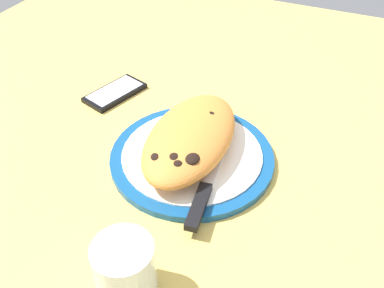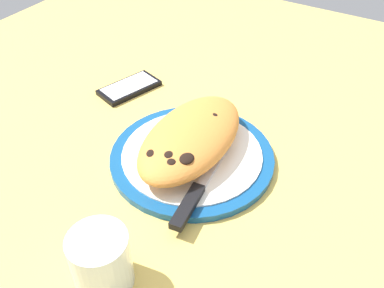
% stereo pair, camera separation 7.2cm
% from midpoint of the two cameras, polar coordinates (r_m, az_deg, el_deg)
% --- Properties ---
extents(ground_plane, '(1.50, 1.50, 0.03)m').
position_cam_midpoint_polar(ground_plane, '(0.75, 2.73, -3.08)').
color(ground_plane, '#DBB756').
extents(plate, '(0.28, 0.28, 0.02)m').
position_cam_midpoint_polar(plate, '(0.73, 2.79, -1.80)').
color(plate, navy).
rests_on(plate, ground_plane).
extents(calzone, '(0.26, 0.15, 0.06)m').
position_cam_midpoint_polar(calzone, '(0.72, 2.71, 0.79)').
color(calzone, orange).
rests_on(calzone, plate).
extents(fork, '(0.16, 0.03, 0.00)m').
position_cam_midpoint_polar(fork, '(0.75, -0.18, 0.68)').
color(fork, silver).
rests_on(fork, plate).
extents(knife, '(0.22, 0.05, 0.01)m').
position_cam_midpoint_polar(knife, '(0.66, 3.66, -6.68)').
color(knife, silver).
rests_on(knife, plate).
extents(smartphone, '(0.14, 0.10, 0.01)m').
position_cam_midpoint_polar(smartphone, '(0.92, -6.20, 7.46)').
color(smartphone, black).
rests_on(smartphone, ground_plane).
extents(water_glass, '(0.08, 0.08, 0.09)m').
position_cam_midpoint_polar(water_glass, '(0.56, -8.33, -15.80)').
color(water_glass, silver).
rests_on(water_glass, ground_plane).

